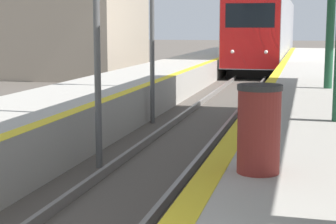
# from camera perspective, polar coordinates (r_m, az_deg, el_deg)

# --- Properties ---
(train) EXTENTS (2.86, 22.08, 4.53)m
(train) POSITION_cam_1_polar(r_m,az_deg,el_deg) (37.58, 9.96, 8.17)
(train) COLOR black
(train) RESTS_ON ground
(signal_mid) EXTENTS (0.36, 0.31, 4.66)m
(signal_mid) POSITION_cam_1_polar(r_m,az_deg,el_deg) (14.95, -1.65, 11.24)
(signal_mid) COLOR #595959
(signal_mid) RESTS_ON ground
(trash_bin) EXTENTS (0.50, 0.50, 0.98)m
(trash_bin) POSITION_cam_1_polar(r_m,az_deg,el_deg) (6.24, 9.21, -1.70)
(trash_bin) COLOR maroon
(trash_bin) RESTS_ON platform_right
(station_building) EXTENTS (14.44, 7.18, 4.98)m
(station_building) POSITION_cam_1_polar(r_m,az_deg,el_deg) (31.43, -16.01, 8.24)
(station_building) COLOR tan
(station_building) RESTS_ON ground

